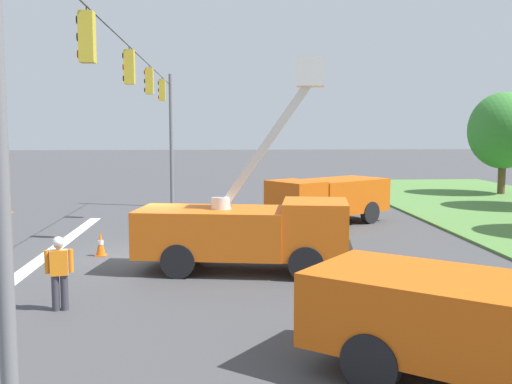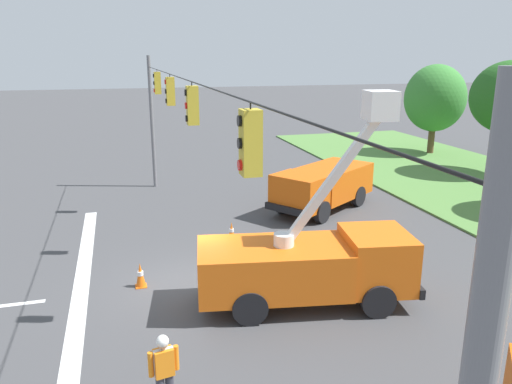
# 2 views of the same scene
# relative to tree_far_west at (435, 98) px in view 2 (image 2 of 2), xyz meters

# --- Properties ---
(ground_plane) EXTENTS (200.00, 200.00, 0.00)m
(ground_plane) POSITION_rel_tree_far_west_xyz_m (17.13, -20.69, -4.13)
(ground_plane) COLOR #424244
(lane_markings) EXTENTS (17.60, 15.25, 0.01)m
(lane_markings) POSITION_rel_tree_far_west_xyz_m (17.13, -25.51, -4.13)
(lane_markings) COLOR silver
(lane_markings) RESTS_ON ground
(signal_gantry) EXTENTS (26.20, 0.33, 7.20)m
(signal_gantry) POSITION_rel_tree_far_west_xyz_m (17.13, -20.70, 0.45)
(signal_gantry) COLOR slate
(signal_gantry) RESTS_ON ground
(tree_far_west) EXTENTS (4.32, 4.45, 6.58)m
(tree_far_west) POSITION_rel_tree_far_west_xyz_m (0.00, 0.00, 0.00)
(tree_far_west) COLOR brown
(tree_far_west) RESTS_ON ground
(tree_west) EXTENTS (4.78, 4.44, 6.94)m
(tree_west) POSITION_rel_tree_far_west_xyz_m (7.02, 0.22, 0.62)
(tree_west) COLOR brown
(tree_west) RESTS_ON ground
(utility_truck_bucket_lift) EXTENTS (3.29, 6.70, 6.29)m
(utility_truck_bucket_lift) POSITION_rel_tree_far_west_xyz_m (19.38, -17.32, -2.78)
(utility_truck_bucket_lift) COLOR orange
(utility_truck_bucket_lift) RESTS_ON ground
(utility_truck_support_far) EXTENTS (5.27, 6.14, 2.05)m
(utility_truck_support_far) POSITION_rel_tree_far_west_xyz_m (10.71, -13.26, -2.92)
(utility_truck_support_far) COLOR #D6560F
(utility_truck_support_far) RESTS_ON ground
(road_worker) EXTENTS (0.31, 0.64, 1.77)m
(road_worker) POSITION_rel_tree_far_west_xyz_m (22.99, -21.96, -3.14)
(road_worker) COLOR #383842
(road_worker) RESTS_ON ground
(traffic_cone_foreground_left) EXTENTS (0.36, 0.36, 0.81)m
(traffic_cone_foreground_left) POSITION_rel_tree_far_west_xyz_m (16.91, -22.16, -3.73)
(traffic_cone_foreground_left) COLOR orange
(traffic_cone_foreground_left) RESTS_ON ground
(traffic_cone_mid_left) EXTENTS (0.36, 0.36, 0.78)m
(traffic_cone_mid_left) POSITION_rel_tree_far_west_xyz_m (13.67, -18.42, -3.75)
(traffic_cone_mid_left) COLOR orange
(traffic_cone_mid_left) RESTS_ON ground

